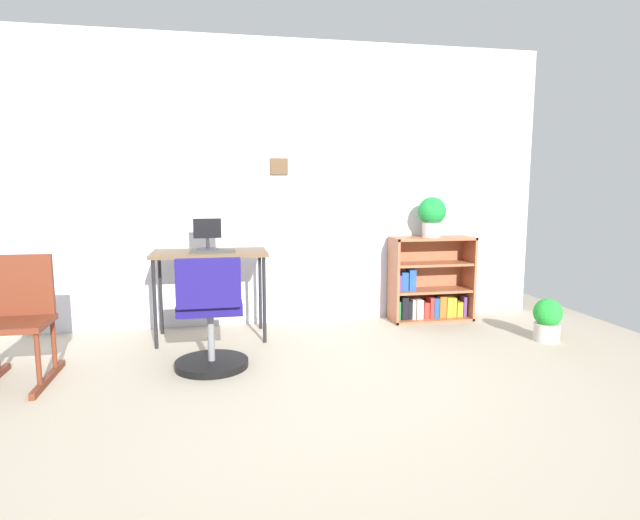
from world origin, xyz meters
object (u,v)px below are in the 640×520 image
Objects in this scene: desk at (210,260)px; keyboard at (213,251)px; potted_plant_on_shelf at (432,214)px; office_chair at (210,321)px; potted_plant_floor at (547,319)px; rocking_chair at (18,318)px; monitor at (208,235)px; bookshelf_low at (428,284)px.

keyboard is at bearing -70.47° from desk.
potted_plant_on_shelf reaches higher than keyboard.
keyboard is 0.83m from office_chair.
office_chair is 2.76m from potted_plant_floor.
monitor is at bearing 34.95° from rocking_chair.
desk is 0.11m from keyboard.
bookshelf_low is 2.12× the size of potted_plant_on_shelf.
bookshelf_low is 2.25× the size of potted_plant_floor.
potted_plant_floor is at bearing -11.33° from keyboard.
keyboard is (0.04, -0.18, -0.12)m from monitor.
bookshelf_low is at bearing 27.18° from office_chair.
office_chair is 1.02× the size of bookshelf_low.
office_chair is 2.16× the size of potted_plant_on_shelf.
desk is 2.10m from potted_plant_on_shelf.
potted_plant_on_shelf is (2.03, 0.28, 0.27)m from keyboard.
keyboard is at bearing -76.94° from monitor.
monitor is at bearing -177.19° from potted_plant_on_shelf.
potted_plant_floor is at bearing 1.84° from rocking_chair.
monitor is 0.33× the size of bookshelf_low.
potted_plant_floor is (0.70, -0.88, -0.16)m from bookshelf_low.
bookshelf_low is at bearing 4.20° from monitor.
keyboard is 2.84m from potted_plant_floor.
desk is at bearing 109.53° from keyboard.
potted_plant_on_shelf reaches higher than monitor.
rocking_chair reaches higher than office_chair.
monitor is 1.04m from office_chair.
bookshelf_low reaches higher than potted_plant_floor.
bookshelf_low is at bearing 9.17° from keyboard.
keyboard is 0.45× the size of bookshelf_low.
bookshelf_low reaches higher than desk.
keyboard is 0.96× the size of potted_plant_on_shelf.
bookshelf_low is at bearing 83.29° from potted_plant_on_shelf.
rocking_chair is (-1.26, -0.68, -0.33)m from keyboard.
desk is 2.48× the size of potted_plant_on_shelf.
office_chair is 2.29× the size of potted_plant_floor.
rocking_chair reaches higher than potted_plant_floor.
desk is 0.86m from office_chair.
potted_plant_on_shelf is (2.05, 1.01, 0.67)m from office_chair.
potted_plant_on_shelf is (2.07, 0.10, 0.15)m from monitor.
office_chair is at bearing -176.26° from potted_plant_floor.
keyboard reaches higher than potted_plant_floor.
rocking_chair is (-1.22, -0.85, -0.44)m from monitor.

